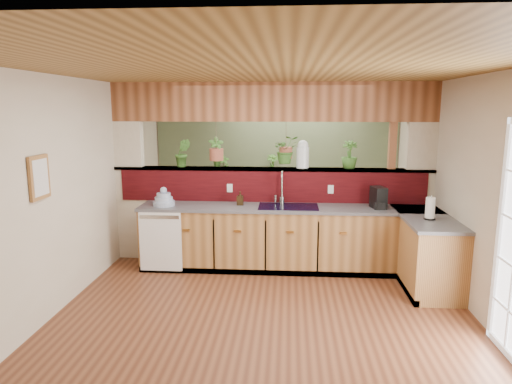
# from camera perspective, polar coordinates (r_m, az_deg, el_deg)

# --- Properties ---
(ground) EXTENTS (4.60, 7.00, 0.01)m
(ground) POSITION_cam_1_polar(r_m,az_deg,el_deg) (5.67, 1.32, -12.85)
(ground) COLOR brown
(ground) RESTS_ON ground
(ceiling) EXTENTS (4.60, 7.00, 0.01)m
(ceiling) POSITION_cam_1_polar(r_m,az_deg,el_deg) (5.21, 1.44, 14.39)
(ceiling) COLOR brown
(ceiling) RESTS_ON ground
(wall_back) EXTENTS (4.60, 0.02, 2.60)m
(wall_back) POSITION_cam_1_polar(r_m,az_deg,el_deg) (8.75, 2.51, 4.30)
(wall_back) COLOR beige
(wall_back) RESTS_ON ground
(wall_front) EXTENTS (4.60, 0.02, 2.60)m
(wall_front) POSITION_cam_1_polar(r_m,az_deg,el_deg) (1.96, -3.92, -18.46)
(wall_front) COLOR beige
(wall_front) RESTS_ON ground
(wall_left) EXTENTS (0.02, 7.00, 2.60)m
(wall_left) POSITION_cam_1_polar(r_m,az_deg,el_deg) (5.87, -21.68, 0.47)
(wall_left) COLOR beige
(wall_left) RESTS_ON ground
(wall_right) EXTENTS (0.02, 7.00, 2.60)m
(wall_right) POSITION_cam_1_polar(r_m,az_deg,el_deg) (5.66, 25.30, -0.13)
(wall_right) COLOR beige
(wall_right) RESTS_ON ground
(pass_through_partition) EXTENTS (4.60, 0.21, 2.60)m
(pass_through_partition) POSITION_cam_1_polar(r_m,az_deg,el_deg) (6.63, 2.20, 1.34)
(pass_through_partition) COLOR beige
(pass_through_partition) RESTS_ON ground
(pass_through_ledge) EXTENTS (4.60, 0.21, 0.04)m
(pass_through_ledge) POSITION_cam_1_polar(r_m,az_deg,el_deg) (6.61, 1.96, 2.88)
(pass_through_ledge) COLOR brown
(pass_through_ledge) RESTS_ON ground
(header_beam) EXTENTS (4.60, 0.15, 0.55)m
(header_beam) POSITION_cam_1_polar(r_m,az_deg,el_deg) (6.55, 2.01, 11.19)
(header_beam) COLOR brown
(header_beam) RESTS_ON ground
(sage_backwall) EXTENTS (4.55, 0.02, 2.55)m
(sage_backwall) POSITION_cam_1_polar(r_m,az_deg,el_deg) (8.73, 2.50, 4.28)
(sage_backwall) COLOR #586847
(sage_backwall) RESTS_ON ground
(countertop) EXTENTS (4.14, 1.52, 0.90)m
(countertop) POSITION_cam_1_polar(r_m,az_deg,el_deg) (6.35, 9.34, -6.08)
(countertop) COLOR olive
(countertop) RESTS_ON ground
(dishwasher) EXTENTS (0.58, 0.03, 0.82)m
(dishwasher) POSITION_cam_1_polar(r_m,az_deg,el_deg) (6.37, -11.86, -6.06)
(dishwasher) COLOR white
(dishwasher) RESTS_ON ground
(navy_sink) EXTENTS (0.82, 0.50, 0.18)m
(navy_sink) POSITION_cam_1_polar(r_m,az_deg,el_deg) (6.33, 4.06, -2.52)
(navy_sink) COLOR black
(navy_sink) RESTS_ON countertop
(framed_print) EXTENTS (0.04, 0.35, 0.45)m
(framed_print) POSITION_cam_1_polar(r_m,az_deg,el_deg) (5.12, -25.45, 1.65)
(framed_print) COLOR olive
(framed_print) RESTS_ON wall_left
(faucet) EXTENTS (0.21, 0.21, 0.48)m
(faucet) POSITION_cam_1_polar(r_m,az_deg,el_deg) (6.42, 3.23, 0.74)
(faucet) COLOR #B7B7B2
(faucet) RESTS_ON countertop
(dish_stack) EXTENTS (0.30, 0.30, 0.27)m
(dish_stack) POSITION_cam_1_polar(r_m,az_deg,el_deg) (6.47, -11.45, -0.97)
(dish_stack) COLOR #96A4C2
(dish_stack) RESTS_ON countertop
(soap_dispenser) EXTENTS (0.09, 0.09, 0.19)m
(soap_dispenser) POSITION_cam_1_polar(r_m,az_deg,el_deg) (6.38, -2.00, -0.78)
(soap_dispenser) COLOR #332412
(soap_dispenser) RESTS_ON countertop
(coffee_maker) EXTENTS (0.16, 0.26, 0.29)m
(coffee_maker) POSITION_cam_1_polar(r_m,az_deg,el_deg) (6.39, 15.06, -0.79)
(coffee_maker) COLOR black
(coffee_maker) RESTS_ON countertop
(paper_towel) EXTENTS (0.14, 0.14, 0.29)m
(paper_towel) POSITION_cam_1_polar(r_m,az_deg,el_deg) (5.95, 20.93, -1.97)
(paper_towel) COLOR black
(paper_towel) RESTS_ON countertop
(glass_jar) EXTENTS (0.18, 0.18, 0.40)m
(glass_jar) POSITION_cam_1_polar(r_m,az_deg,el_deg) (6.58, 5.86, 4.74)
(glass_jar) COLOR silver
(glass_jar) RESTS_ON pass_through_ledge
(ledge_plant_left) EXTENTS (0.26, 0.23, 0.41)m
(ledge_plant_left) POSITION_cam_1_polar(r_m,az_deg,el_deg) (6.76, -9.15, 4.84)
(ledge_plant_left) COLOR #315F21
(ledge_plant_left) RESTS_ON pass_through_ledge
(ledge_plant_right) EXTENTS (0.23, 0.23, 0.40)m
(ledge_plant_right) POSITION_cam_1_polar(r_m,az_deg,el_deg) (6.63, 11.60, 4.61)
(ledge_plant_right) COLOR #315F21
(ledge_plant_right) RESTS_ON pass_through_ledge
(hanging_plant_a) EXTENTS (0.27, 0.22, 0.56)m
(hanging_plant_a) POSITION_cam_1_polar(r_m,az_deg,el_deg) (6.65, -4.99, 6.20)
(hanging_plant_a) COLOR brown
(hanging_plant_a) RESTS_ON header_beam
(hanging_plant_b) EXTENTS (0.42, 0.39, 0.52)m
(hanging_plant_b) POSITION_cam_1_polar(r_m,az_deg,el_deg) (6.56, 3.77, 6.79)
(hanging_plant_b) COLOR brown
(hanging_plant_b) RESTS_ON header_beam
(shelving_console) EXTENTS (1.39, 0.42, 0.92)m
(shelving_console) POSITION_cam_1_polar(r_m,az_deg,el_deg) (8.66, -1.00, -1.12)
(shelving_console) COLOR black
(shelving_console) RESTS_ON ground
(shelf_plant_a) EXTENTS (0.25, 0.21, 0.41)m
(shelf_plant_a) POSITION_cam_1_polar(r_m,az_deg,el_deg) (8.60, -4.07, 3.26)
(shelf_plant_a) COLOR #315F21
(shelf_plant_a) RESTS_ON shelving_console
(shelf_plant_b) EXTENTS (0.30, 0.30, 0.43)m
(shelf_plant_b) POSITION_cam_1_polar(r_m,az_deg,el_deg) (8.52, 2.07, 3.27)
(shelf_plant_b) COLOR #315F21
(shelf_plant_b) RESTS_ON shelving_console
(floor_plant) EXTENTS (0.78, 0.70, 0.80)m
(floor_plant) POSITION_cam_1_polar(r_m,az_deg,el_deg) (8.09, 11.70, -2.89)
(floor_plant) COLOR #315F21
(floor_plant) RESTS_ON ground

